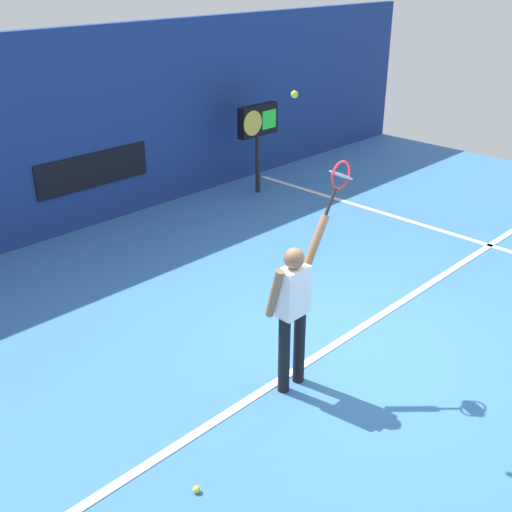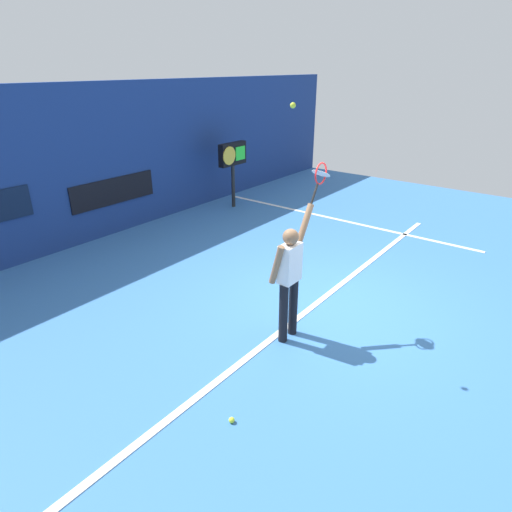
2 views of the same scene
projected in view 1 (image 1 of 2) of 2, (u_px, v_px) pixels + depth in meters
The scene contains 10 objects.
ground_plane at pixel (360, 347), 7.81m from camera, with size 18.00×18.00×0.00m, color #3870B2.
back_wall at pixel (85, 130), 10.79m from camera, with size 18.00×0.20×3.37m, color navy.
sponsor_banner_center at pixel (94, 170), 11.01m from camera, with size 2.20×0.03×0.60m, color black.
court_baseline at pixel (344, 339), 7.96m from camera, with size 10.00×0.10×0.01m, color white.
court_sideline at pixel (400, 218), 11.66m from camera, with size 0.10×7.00×0.01m, color white.
tennis_player at pixel (293, 307), 6.69m from camera, with size 0.77×0.31×1.94m.
tennis_racket at pixel (340, 178), 6.60m from camera, with size 0.45×0.27×0.61m.
tennis_ball at pixel (295, 94), 5.67m from camera, with size 0.07×0.07×0.07m, color #CCE033.
scoreboard_clock at pixel (258, 125), 12.40m from camera, with size 0.96×0.20×1.78m.
spare_ball at pixel (196, 489), 5.67m from camera, with size 0.07×0.07×0.07m, color #CCE033.
Camera 1 is at (-5.60, -3.69, 4.35)m, focal length 44.45 mm.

